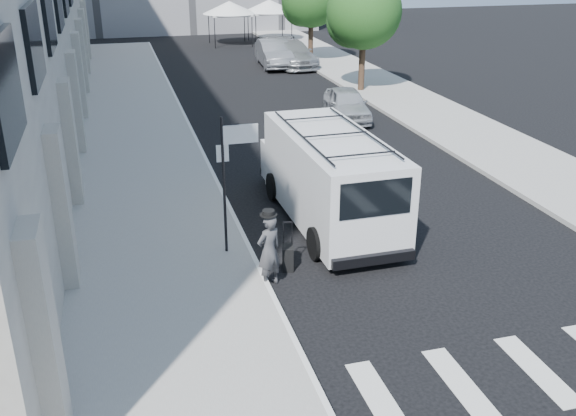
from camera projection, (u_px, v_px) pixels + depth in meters
ground at (368, 305)px, 14.20m from camera, size 120.00×120.00×0.00m
sidewalk_left at (135, 127)px, 27.36m from camera, size 4.50×48.00×0.15m
sidewalk_right at (385, 89)px, 34.14m from camera, size 4.00×56.00×0.15m
sign_pole at (232, 157)px, 15.44m from camera, size 1.03×0.07×3.50m
tree_near at (361, 14)px, 32.40m from camera, size 3.80×3.83×6.03m
tent_left at (229, 8)px, 47.90m from camera, size 4.00×4.00×3.20m
tent_right at (269, 6)px, 49.12m from camera, size 4.00×4.00×3.20m
businessman at (269, 251)px, 14.72m from camera, size 0.77×0.66×1.78m
briefcase at (337, 259)px, 15.91m from camera, size 0.32×0.44×0.34m
suitcase at (288, 257)px, 15.66m from camera, size 0.36×0.47×1.18m
cargo_van at (328, 176)px, 18.05m from camera, size 2.54×6.92×2.56m
parked_car_a at (347, 104)px, 28.57m from camera, size 2.19×4.26×1.39m
parked_car_b at (274, 53)px, 40.32m from camera, size 2.07×5.09×1.64m
parked_car_c at (292, 54)px, 40.43m from camera, size 2.42×5.53×1.58m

